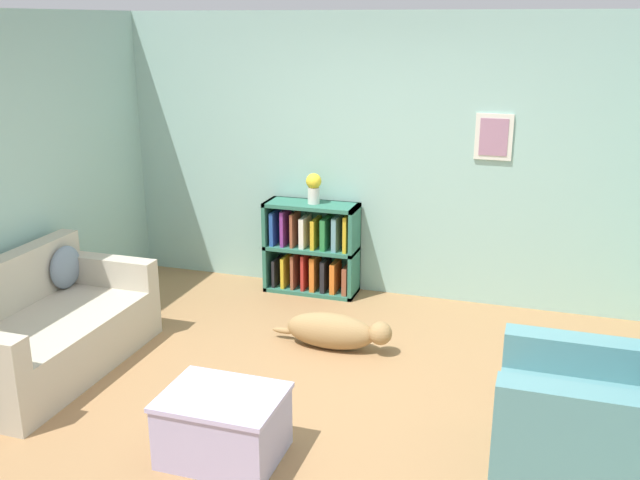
{
  "coord_description": "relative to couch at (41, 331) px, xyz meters",
  "views": [
    {
      "loc": [
        1.46,
        -4.11,
        2.52
      ],
      "look_at": [
        0.0,
        0.4,
        1.05
      ],
      "focal_mm": 40.0,
      "sensor_mm": 36.0,
      "label": 1
    }
  ],
  "objects": [
    {
      "name": "couch",
      "position": [
        0.0,
        0.0,
        0.0
      ],
      "size": [
        0.9,
        1.71,
        0.82
      ],
      "color": "#B7AD99",
      "rests_on": "ground_plane"
    },
    {
      "name": "bookshelf",
      "position": [
        1.43,
        2.14,
        0.12
      ],
      "size": [
        0.88,
        0.34,
        0.88
      ],
      "color": "#2D6B56",
      "rests_on": "ground_plane"
    },
    {
      "name": "ground_plane",
      "position": [
        2.02,
        0.11,
        -0.3
      ],
      "size": [
        14.0,
        14.0,
        0.0
      ],
      "primitive_type": "plane",
      "color": "#997047"
    },
    {
      "name": "wall_back",
      "position": [
        2.02,
        2.36,
        1.0
      ],
      "size": [
        5.6,
        0.13,
        2.6
      ],
      "color": "#93BCB2",
      "rests_on": "ground_plane"
    },
    {
      "name": "vase",
      "position": [
        1.44,
        2.13,
        0.74
      ],
      "size": [
        0.14,
        0.14,
        0.29
      ],
      "color": "silver",
      "rests_on": "bookshelf"
    },
    {
      "name": "recliner_chair",
      "position": [
        3.87,
        -0.15,
        0.08
      ],
      "size": [
        0.97,
        0.85,
        1.08
      ],
      "color": "slate",
      "rests_on": "ground_plane"
    },
    {
      "name": "coffee_table",
      "position": [
        1.78,
        -0.63,
        -0.08
      ],
      "size": [
        0.71,
        0.55,
        0.41
      ],
      "color": "#ADA3CC",
      "rests_on": "ground_plane"
    },
    {
      "name": "dog",
      "position": [
        1.99,
        0.99,
        -0.15
      ],
      "size": [
        1.01,
        0.26,
        0.29
      ],
      "color": "#9E7A4C",
      "rests_on": "ground_plane"
    }
  ]
}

